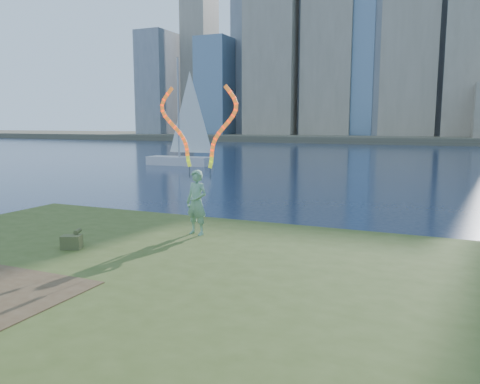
% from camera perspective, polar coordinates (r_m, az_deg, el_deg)
% --- Properties ---
extents(ground, '(320.00, 320.00, 0.00)m').
position_cam_1_polar(ground, '(10.03, -6.92, -12.75)').
color(ground, '#1A2741').
rests_on(ground, ground).
extents(grassy_knoll, '(20.00, 18.00, 0.80)m').
position_cam_1_polar(grassy_knoll, '(8.16, -15.42, -15.53)').
color(grassy_knoll, '#3B4B1B').
rests_on(grassy_knoll, ground).
extents(far_shore, '(320.00, 40.00, 1.20)m').
position_cam_1_polar(far_shore, '(103.21, 20.88, 6.15)').
color(far_shore, '#4A4536').
rests_on(far_shore, ground).
extents(woman_with_ribbons, '(2.03, 0.55, 4.03)m').
position_cam_1_polar(woman_with_ribbons, '(11.80, -5.22, 1.53)').
color(woman_with_ribbons, '#1A6B36').
rests_on(woman_with_ribbons, grassy_knoll).
extents(canvas_bag, '(0.51, 0.58, 0.41)m').
position_cam_1_polar(canvas_bag, '(11.26, -19.80, -5.67)').
color(canvas_bag, '#444926').
rests_on(canvas_bag, grassy_knoll).
extents(sailboat, '(6.05, 1.98, 9.15)m').
position_cam_1_polar(sailboat, '(40.85, -7.05, 5.45)').
color(sailboat, silver).
rests_on(sailboat, ground).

